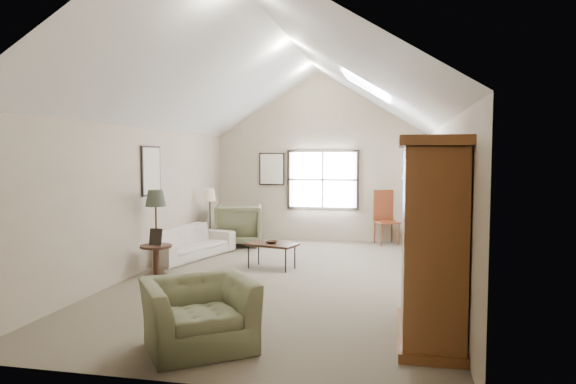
% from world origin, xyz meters
% --- Properties ---
extents(room_shell, '(5.01, 8.01, 4.00)m').
position_xyz_m(room_shell, '(0.00, 0.00, 3.21)').
color(room_shell, '#6A5E4B').
rests_on(room_shell, ground).
extents(window, '(1.72, 0.08, 1.42)m').
position_xyz_m(window, '(0.10, 3.96, 1.45)').
color(window, black).
rests_on(window, room_shell).
extents(skylight, '(0.80, 1.20, 0.52)m').
position_xyz_m(skylight, '(1.30, 0.90, 3.22)').
color(skylight, white).
rests_on(skylight, room_shell).
extents(wall_art, '(1.97, 3.71, 0.88)m').
position_xyz_m(wall_art, '(-1.88, 1.94, 1.73)').
color(wall_art, black).
rests_on(wall_art, room_shell).
extents(armoire, '(0.60, 1.50, 2.20)m').
position_xyz_m(armoire, '(2.18, -2.40, 1.10)').
color(armoire, brown).
rests_on(armoire, ground).
extents(tv_alcove, '(0.32, 1.30, 2.10)m').
position_xyz_m(tv_alcove, '(2.34, 1.60, 1.15)').
color(tv_alcove, white).
rests_on(tv_alcove, ground).
extents(media_console, '(0.34, 1.18, 0.60)m').
position_xyz_m(media_console, '(2.32, 1.60, 0.30)').
color(media_console, '#382316').
rests_on(media_console, ground).
extents(tv_panel, '(0.05, 0.90, 0.55)m').
position_xyz_m(tv_panel, '(2.32, 1.60, 0.92)').
color(tv_panel, black).
rests_on(tv_panel, media_console).
extents(sofa, '(1.38, 2.25, 0.61)m').
position_xyz_m(sofa, '(-2.20, 1.31, 0.31)').
color(sofa, beige).
rests_on(sofa, ground).
extents(armchair_near, '(1.46, 1.43, 0.72)m').
position_xyz_m(armchair_near, '(-0.21, -3.17, 0.36)').
color(armchair_near, '#676B4B').
rests_on(armchair_near, ground).
extents(armchair_far, '(1.21, 1.24, 0.93)m').
position_xyz_m(armchair_far, '(-1.65, 2.87, 0.47)').
color(armchair_far, '#666949').
rests_on(armchair_far, ground).
extents(coffee_table, '(0.99, 0.71, 0.45)m').
position_xyz_m(coffee_table, '(-0.36, 0.68, 0.23)').
color(coffee_table, '#371E16').
rests_on(coffee_table, ground).
extents(bowl, '(0.26, 0.26, 0.05)m').
position_xyz_m(bowl, '(-0.36, 0.68, 0.48)').
color(bowl, '#382817').
rests_on(bowl, coffee_table).
extents(side_table, '(0.65, 0.65, 0.53)m').
position_xyz_m(side_table, '(-2.11, -0.29, 0.26)').
color(side_table, '#3C2418').
rests_on(side_table, ground).
extents(side_chair, '(0.63, 0.63, 1.23)m').
position_xyz_m(side_chair, '(1.61, 3.70, 0.62)').
color(side_chair, brown).
rests_on(side_chair, ground).
extents(tripod_lamp, '(0.65, 0.65, 1.93)m').
position_xyz_m(tripod_lamp, '(2.20, 3.70, 0.96)').
color(tripod_lamp, silver).
rests_on(tripod_lamp, ground).
extents(dark_lamp, '(0.44, 0.44, 1.47)m').
position_xyz_m(dark_lamp, '(-2.20, -0.09, 0.73)').
color(dark_lamp, '#272C1F').
rests_on(dark_lamp, ground).
extents(tan_lamp, '(0.33, 0.33, 1.32)m').
position_xyz_m(tan_lamp, '(-2.20, 2.51, 0.66)').
color(tan_lamp, tan).
rests_on(tan_lamp, ground).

